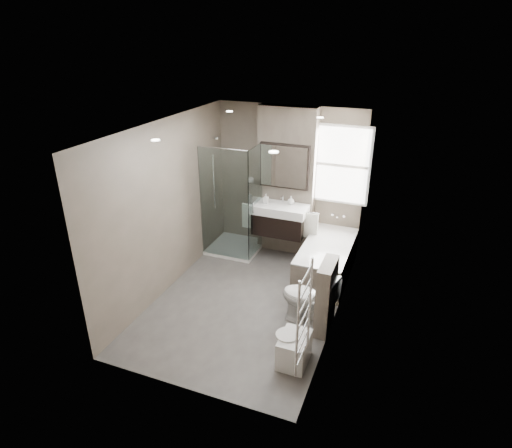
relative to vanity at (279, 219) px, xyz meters
The scene contains 15 objects.
room 1.53m from the vanity, 90.00° to the right, with size 2.70×3.90×2.70m.
vanity_pier 0.66m from the vanity, 90.00° to the left, with size 1.00×0.25×2.60m, color #665C50.
vanity is the anchor object (origin of this frame).
mirror_cabinet 0.91m from the vanity, 90.00° to the left, with size 0.86×0.08×0.76m.
towel_left 0.56m from the vanity, behind, with size 0.24×0.06×0.44m, color silver.
towel_right 0.56m from the vanity, ahead, with size 0.24×0.06×0.44m, color silver.
shower_enclosure 0.80m from the vanity, behind, with size 0.90×0.90×2.00m.
bathtub 1.07m from the vanity, 19.37° to the right, with size 0.75×1.60×0.57m.
window 1.37m from the vanity, 26.58° to the left, with size 0.98×0.06×1.33m.
toilet 1.94m from the vanity, 59.46° to the right, with size 0.43×0.76×0.77m, color white.
cistern_box 2.08m from the vanity, 54.16° to the right, with size 0.19×0.55×1.00m.
bidet 2.72m from the vanity, 67.64° to the right, with size 0.40×0.47×0.49m.
towel_radiator 3.30m from the vanity, 67.55° to the right, with size 0.03×0.49×1.10m.
soap_bottle_a 0.42m from the vanity, behind, with size 0.08×0.08×0.17m, color white.
soap_bottle_b 0.39m from the vanity, 30.55° to the left, with size 0.12×0.12×0.15m, color white.
Camera 1 is at (2.07, -5.01, 3.71)m, focal length 30.00 mm.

